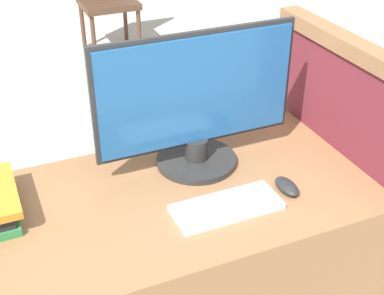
% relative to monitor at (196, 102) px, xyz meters
% --- Properties ---
extents(desk, '(1.25, 0.63, 0.76)m').
position_rel_monitor_xyz_m(desk, '(-0.17, -0.13, -0.59)').
color(desk, '#8C603D').
rests_on(desk, ground_plane).
extents(carrel_divider, '(0.07, 0.73, 1.12)m').
position_rel_monitor_xyz_m(carrel_divider, '(0.48, -0.08, -0.40)').
color(carrel_divider, maroon).
rests_on(carrel_divider, ground_plane).
extents(monitor, '(0.63, 0.25, 0.43)m').
position_rel_monitor_xyz_m(monitor, '(0.00, 0.00, 0.00)').
color(monitor, '#282828').
rests_on(monitor, desk).
extents(keyboard, '(0.31, 0.13, 0.02)m').
position_rel_monitor_xyz_m(keyboard, '(-0.02, -0.25, -0.21)').
color(keyboard, white).
rests_on(keyboard, desk).
extents(mouse, '(0.05, 0.10, 0.03)m').
position_rel_monitor_xyz_m(mouse, '(0.18, -0.24, -0.20)').
color(mouse, '#262626').
rests_on(mouse, desk).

